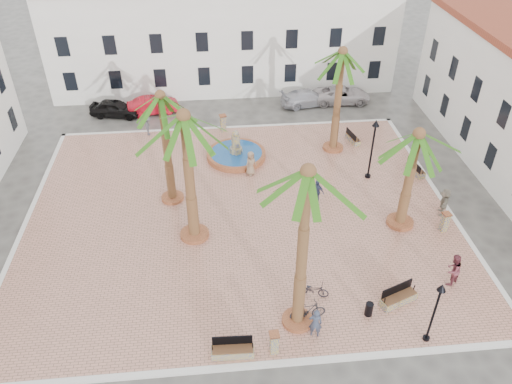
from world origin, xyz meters
The scene contains 35 objects.
ground centered at (0.00, 0.00, 0.00)m, with size 120.00×120.00×0.00m, color #56544F.
plaza centered at (0.00, 0.00, 0.07)m, with size 26.00×22.00×0.15m, color tan.
kerb_n centered at (0.00, 11.00, 0.08)m, with size 26.30×0.30×0.16m, color silver.
kerb_s centered at (0.00, -11.00, 0.08)m, with size 26.30×0.30×0.16m, color silver.
kerb_e centered at (13.00, 0.00, 0.08)m, with size 0.30×22.30×0.16m, color silver.
kerb_w centered at (-13.00, 0.00, 0.08)m, with size 0.30×22.30×0.16m, color silver.
building_north centered at (0.00, 19.99, 4.77)m, with size 30.40×7.40×9.50m.
fountain centered at (0.18, 6.40, 0.45)m, with size 4.25×4.25×2.20m.
palm_nw centered at (-4.21, 1.77, 6.58)m, with size 4.65×4.65×7.54m.
palm_sw centered at (-2.79, -1.99, 7.07)m, with size 5.45×5.45×8.19m.
palm_s centered at (2.14, -8.81, 7.98)m, with size 4.83×4.83×9.04m.
palm_e centered at (9.51, -2.07, 5.51)m, with size 5.21×5.21×6.53m.
palm_ne centered at (7.43, 6.92, 6.78)m, with size 4.89×4.89×7.79m.
bench_s centered at (-1.07, -10.38, 0.44)m, with size 1.94×0.65×1.01m.
bench_se centered at (7.35, -8.09, 0.44)m, with size 2.05×1.29×1.04m.
bench_e centered at (12.38, 3.22, 0.41)m, with size 0.85×1.79×0.91m.
bench_ne centered at (9.16, 7.83, 0.39)m, with size 0.85×1.71×0.87m.
lamppost_s centered at (7.95, -10.40, 2.61)m, with size 0.39×0.39×3.63m.
lamppost_e centered at (8.97, 2.99, 3.11)m, with size 0.47×0.47×4.37m.
bollard_se centered at (0.80, -10.40, 0.80)m, with size 0.48×0.48×1.26m.
bollard_n centered at (-0.57, 10.40, 0.87)m, with size 0.61×0.61×1.40m.
bollard_e centered at (11.83, -2.94, 0.81)m, with size 0.53×0.53×1.28m.
litter_bin centered at (5.67, -8.71, 0.53)m, with size 0.39×0.39×0.75m, color black.
cyclist_a centered at (2.81, -9.66, 1.00)m, with size 0.62×0.41×1.70m, color #343C51.
bicycle_a centered at (3.20, -7.21, 0.57)m, with size 0.56×1.61×0.85m, color black.
cyclist_b centered at (10.48, -7.06, 1.10)m, with size 0.92×0.72×1.90m, color brown.
bicycle_b centered at (2.65, -8.67, 0.69)m, with size 0.51×1.79×1.08m, color black.
pedestrian_fountain_a centered at (1.04, 4.13, 1.03)m, with size 0.86×0.56×1.77m, color #886D54.
pedestrian_fountain_b centered at (4.87, 0.51, 0.99)m, with size 0.99×0.41×1.68m, color #2A304C.
pedestrian_north centered at (-6.35, 10.40, 0.93)m, with size 1.01×0.58×1.56m, color #48474C.
pedestrian_east centered at (12.40, -1.34, 1.06)m, with size 1.68×0.53×1.81m, color gray.
car_black centered at (-9.35, 14.13, 0.71)m, with size 1.67×4.14×1.41m, color black.
car_red centered at (-6.26, 14.37, 0.70)m, with size 1.48×4.25×1.40m, color #B40F1D.
car_silver centered at (6.92, 14.61, 0.68)m, with size 1.91×4.69×1.36m, color silver.
car_white centered at (9.97, 14.87, 0.69)m, with size 2.29×4.96×1.38m, color beige.
Camera 1 is at (-1.38, -24.33, 19.36)m, focal length 35.00 mm.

